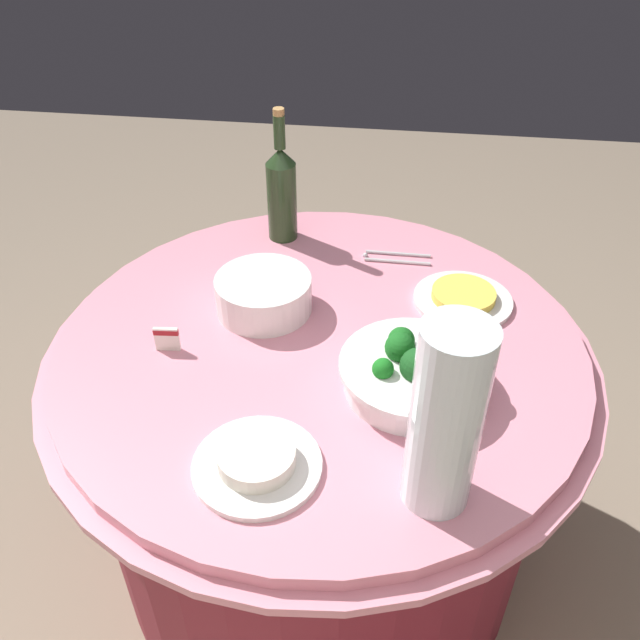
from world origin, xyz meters
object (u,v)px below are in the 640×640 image
Objects in this scene: decorative_fruit_vase at (444,428)px; serving_tongs at (395,257)px; plate_stack at (264,294)px; label_placard_front at (167,338)px; wine_bottle at (282,191)px; broccoli_bowl at (417,371)px; food_plate_fried_egg at (463,298)px; food_plate_rice at (257,461)px.

serving_tongs is at bearing -82.26° from decorative_fruit_vase.
label_placard_front is at bearing 44.18° from plate_stack.
serving_tongs is (-0.29, 0.07, -0.12)m from wine_bottle.
wine_bottle reaches higher than broccoli_bowl.
serving_tongs is 0.76× the size of food_plate_fried_egg.
food_plate_rice is at bearing 131.16° from label_placard_front.
broccoli_bowl is at bearing 148.19° from plate_stack.
food_plate_rice reaches higher than food_plate_fried_egg.
label_placard_front is at bearing -28.42° from decorative_fruit_vase.
decorative_fruit_vase reaches higher than serving_tongs.
food_plate_rice is (0.29, -0.01, -0.14)m from decorative_fruit_vase.
plate_stack is at bearing -50.71° from decorative_fruit_vase.
serving_tongs is 0.71m from food_plate_rice.
broccoli_bowl is 1.33× the size of plate_stack.
plate_stack is 3.82× the size of label_placard_front.
serving_tongs is (0.06, -0.45, -0.04)m from broccoli_bowl.
wine_bottle reaches higher than label_placard_front.
wine_bottle is 0.32m from serving_tongs.
food_plate_fried_egg is 0.64m from food_plate_rice.
label_placard_front reaches higher than food_plate_fried_egg.
food_plate_fried_egg is at bearing 152.78° from wine_bottle.
plate_stack is (0.34, -0.21, -0.00)m from broccoli_bowl.
plate_stack is 0.62× the size of wine_bottle.
decorative_fruit_vase is at bearing 116.63° from wine_bottle.
label_placard_front is (0.17, 0.16, -0.01)m from plate_stack.
broccoli_bowl is 0.40m from plate_stack.
wine_bottle is 0.99× the size of decorative_fruit_vase.
food_plate_fried_egg is at bearing -169.21° from plate_stack.
broccoli_bowl is at bearing -138.24° from food_plate_rice.
label_placard_front is at bearing 22.16° from food_plate_fried_egg.
broccoli_bowl is 1.27× the size of food_plate_rice.
food_plate_fried_egg is 1.00× the size of food_plate_rice.
broccoli_bowl reaches higher than serving_tongs.
food_plate_fried_egg is at bearing -124.40° from food_plate_rice.
plate_stack reaches higher than food_plate_rice.
broccoli_bowl is at bearing 97.58° from serving_tongs.
plate_stack is 0.60m from decorative_fruit_vase.
decorative_fruit_vase reaches higher than food_plate_rice.
broccoli_bowl is 0.64m from wine_bottle.
plate_stack is at bearing -135.82° from label_placard_front.
food_plate_rice is at bearing -2.46° from decorative_fruit_vase.
decorative_fruit_vase reaches higher than plate_stack.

